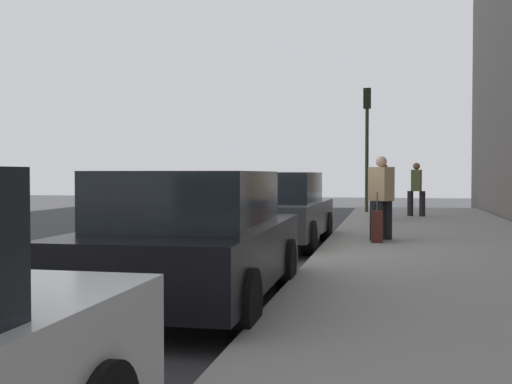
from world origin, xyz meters
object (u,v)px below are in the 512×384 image
Objects in this scene: parked_car_black at (194,239)px; pedestrian_brown_coat at (384,189)px; pedestrian_olive_coat at (416,188)px; pedestrian_tan_coat at (381,195)px; parked_car_charcoal at (277,210)px; traffic_light_pole at (367,128)px; rolling_suitcase at (377,226)px.

parked_car_black is 12.46m from pedestrian_brown_coat.
pedestrian_olive_coat reaches higher than pedestrian_brown_coat.
pedestrian_tan_coat reaches higher than pedestrian_olive_coat.
traffic_light_pole is at bearing -8.61° from parked_car_charcoal.
parked_car_black is 2.49× the size of pedestrian_olive_coat.
pedestrian_tan_coat is (-7.57, 1.02, 0.00)m from pedestrian_olive_coat.
pedestrian_tan_coat is (0.33, -2.07, 0.29)m from parked_car_charcoal.
pedestrian_olive_coat is 8.10m from rolling_suitcase.
pedestrian_tan_coat is 9.70m from traffic_light_pole.
pedestrian_olive_coat is (7.90, -3.08, 0.29)m from parked_car_charcoal.
traffic_light_pole is 4.43× the size of rolling_suitcase.
parked_car_charcoal is 2.47× the size of pedestrian_olive_coat.
pedestrian_tan_coat is (6.23, -1.99, 0.29)m from parked_car_black.
pedestrian_olive_coat is at bearing -12.28° from parked_car_black.
pedestrian_brown_coat is 6.51m from rolling_suitcase.
pedestrian_olive_coat reaches higher than rolling_suitcase.
rolling_suitcase is (5.80, -1.92, -0.30)m from parked_car_black.
parked_car_charcoal is at bearing 0.76° from parked_car_black.
parked_car_black is at bearing -179.24° from parked_car_charcoal.
pedestrian_tan_coat reaches higher than parked_car_black.
parked_car_black is 2.48× the size of pedestrian_tan_coat.
pedestrian_olive_coat is 7.64m from pedestrian_tan_coat.
parked_car_charcoal is 0.97× the size of traffic_light_pole.
parked_car_black is 0.97× the size of traffic_light_pole.
traffic_light_pole is (9.80, -1.48, 2.31)m from parked_car_charcoal.
traffic_light_pole is at bearing -5.11° from parked_car_black.
rolling_suitcase is at bearing -18.31° from parked_car_black.
traffic_light_pole reaches higher than pedestrian_tan_coat.
pedestrian_brown_coat is at bearing -0.73° from rolling_suitcase.
pedestrian_tan_coat is at bearing -17.71° from parked_car_black.
pedestrian_tan_coat is at bearing 179.88° from pedestrian_brown_coat.
parked_car_charcoal is at bearing 158.67° from pedestrian_olive_coat.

